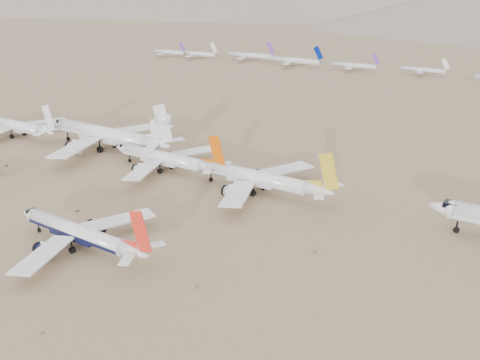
{
  "coord_description": "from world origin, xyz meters",
  "views": [
    {
      "loc": [
        89.58,
        -76.33,
        61.66
      ],
      "look_at": [
        4.28,
        47.39,
        7.0
      ],
      "focal_mm": 40.0,
      "sensor_mm": 36.0,
      "label": 1
    }
  ],
  "objects": [
    {
      "name": "row2_gold_tail",
      "position": [
        5.59,
        56.59,
        4.92
      ],
      "size": [
        49.46,
        48.37,
        17.61
      ],
      "color": "white",
      "rests_on": "ground"
    },
    {
      "name": "row2_white_twin",
      "position": [
        -116.34,
        53.54,
        4.8
      ],
      "size": [
        47.74,
        46.71,
        17.06
      ],
      "color": "white",
      "rests_on": "ground"
    },
    {
      "name": "main_airliner",
      "position": [
        -10.12,
        -0.6,
        4.29
      ],
      "size": [
        44.19,
        43.17,
        15.6
      ],
      "color": "white",
      "rests_on": "ground"
    },
    {
      "name": "distant_storage_row",
      "position": [
        -23.65,
        312.6,
        4.41
      ],
      "size": [
        560.3,
        58.52,
        15.3
      ],
      "color": "silver",
      "rests_on": "ground"
    },
    {
      "name": "ground",
      "position": [
        0.0,
        0.0,
        0.0
      ],
      "size": [
        7000.0,
        7000.0,
        0.0
      ],
      "primitive_type": "plane",
      "color": "#7C6348",
      "rests_on": "ground"
    },
    {
      "name": "row2_white_trijet",
      "position": [
        -68.46,
        62.11,
        6.52
      ],
      "size": [
        63.53,
        62.09,
        22.51
      ],
      "color": "white",
      "rests_on": "ground"
    },
    {
      "name": "row2_orange_tail",
      "position": [
        -32.78,
        55.82,
        4.72
      ],
      "size": [
        47.2,
        46.17,
        16.84
      ],
      "color": "white",
      "rests_on": "ground"
    }
  ]
}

